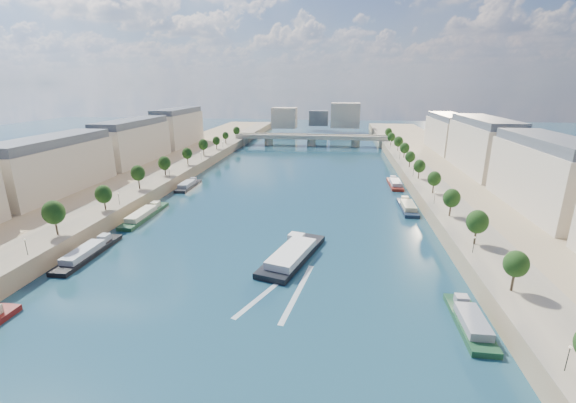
# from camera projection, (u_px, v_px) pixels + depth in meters

# --- Properties ---
(ground) EXTENTS (700.00, 700.00, 0.00)m
(ground) POSITION_uv_depth(u_px,v_px,m) (286.00, 199.00, 152.47)
(ground) COLOR #0D2E3D
(ground) RESTS_ON ground
(quay_left) EXTENTS (44.00, 520.00, 5.00)m
(quay_left) POSITION_uv_depth(u_px,v_px,m) (116.00, 187.00, 160.62)
(quay_left) COLOR #9E8460
(quay_left) RESTS_ON ground
(quay_right) EXTENTS (44.00, 520.00, 5.00)m
(quay_right) POSITION_uv_depth(u_px,v_px,m) (478.00, 200.00, 142.85)
(quay_right) COLOR #9E8460
(quay_right) RESTS_ON ground
(pave_left) EXTENTS (14.00, 520.00, 0.10)m
(pave_left) POSITION_uv_depth(u_px,v_px,m) (149.00, 182.00, 158.02)
(pave_left) COLOR gray
(pave_left) RESTS_ON quay_left
(pave_right) EXTENTS (14.00, 520.00, 0.10)m
(pave_right) POSITION_uv_depth(u_px,v_px,m) (437.00, 192.00, 143.95)
(pave_right) COLOR gray
(pave_right) RESTS_ON quay_right
(trees_left) EXTENTS (4.80, 268.80, 8.26)m
(trees_left) POSITION_uv_depth(u_px,v_px,m) (155.00, 169.00, 158.07)
(trees_left) COLOR #382B1E
(trees_left) RESTS_ON ground
(trees_right) EXTENTS (4.80, 268.80, 8.26)m
(trees_right) POSITION_uv_depth(u_px,v_px,m) (427.00, 172.00, 152.08)
(trees_right) COLOR #382B1E
(trees_right) RESTS_ON ground
(lamps_left) EXTENTS (0.36, 200.36, 4.28)m
(lamps_left) POSITION_uv_depth(u_px,v_px,m) (147.00, 182.00, 147.18)
(lamps_left) COLOR black
(lamps_left) RESTS_ON ground
(lamps_right) EXTENTS (0.36, 200.36, 4.28)m
(lamps_right) POSITION_uv_depth(u_px,v_px,m) (423.00, 182.00, 148.44)
(lamps_right) COLOR black
(lamps_right) RESTS_ON ground
(buildings_left) EXTENTS (16.00, 226.00, 23.20)m
(buildings_left) POSITION_uv_depth(u_px,v_px,m) (99.00, 149.00, 169.49)
(buildings_left) COLOR #C8B399
(buildings_left) RESTS_ON ground
(buildings_right) EXTENTS (16.00, 226.00, 23.20)m
(buildings_right) POSITION_uv_depth(u_px,v_px,m) (508.00, 158.00, 148.51)
(buildings_right) COLOR #C8B399
(buildings_right) RESTS_ON ground
(skyline) EXTENTS (79.00, 42.00, 22.00)m
(skyline) POSITION_uv_depth(u_px,v_px,m) (321.00, 116.00, 355.81)
(skyline) COLOR #C8B399
(skyline) RESTS_ON ground
(bridge) EXTENTS (112.00, 12.00, 8.15)m
(bridge) POSITION_uv_depth(u_px,v_px,m) (312.00, 139.00, 282.43)
(bridge) COLOR #C1B79E
(bridge) RESTS_ON ground
(tour_barge) EXTENTS (15.92, 30.02, 3.92)m
(tour_barge) POSITION_uv_depth(u_px,v_px,m) (292.00, 255.00, 100.74)
(tour_barge) COLOR black
(tour_barge) RESTS_ON ground
(wake) EXTENTS (14.69, 25.86, 0.04)m
(wake) POSITION_uv_depth(u_px,v_px,m) (284.00, 291.00, 85.35)
(wake) COLOR silver
(wake) RESTS_ON ground
(moored_barges_left) EXTENTS (5.00, 154.10, 3.60)m
(moored_barges_left) POSITION_uv_depth(u_px,v_px,m) (89.00, 252.00, 102.70)
(moored_barges_left) COLOR #1A2039
(moored_barges_left) RESTS_ON ground
(moored_barges_right) EXTENTS (5.00, 162.93, 3.60)m
(moored_barges_right) POSITION_uv_depth(u_px,v_px,m) (431.00, 251.00, 103.45)
(moored_barges_right) COLOR black
(moored_barges_right) RESTS_ON ground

